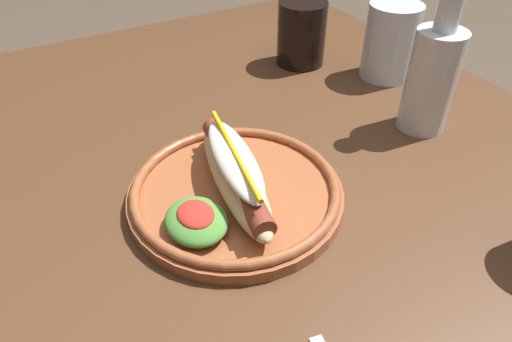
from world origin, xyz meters
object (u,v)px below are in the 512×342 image
Objects in this scene: hot_dog_plate at (232,186)px; soda_cup at (301,33)px; extra_cup at (390,41)px; glass_bottle at (433,74)px.

hot_dog_plate is 0.40m from soda_cup.
glass_bottle is (0.15, -0.07, 0.02)m from extra_cup.
glass_bottle reaches higher than extra_cup.
extra_cup is (-0.16, 0.38, 0.04)m from hot_dog_plate.
extra_cup is (0.12, 0.10, 0.01)m from soda_cup.
hot_dog_plate is 0.42m from extra_cup.
hot_dog_plate is 1.12× the size of glass_bottle.
soda_cup is at bearing 133.83° from hot_dog_plate.
soda_cup is 0.49× the size of glass_bottle.
soda_cup is at bearing -140.20° from extra_cup.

